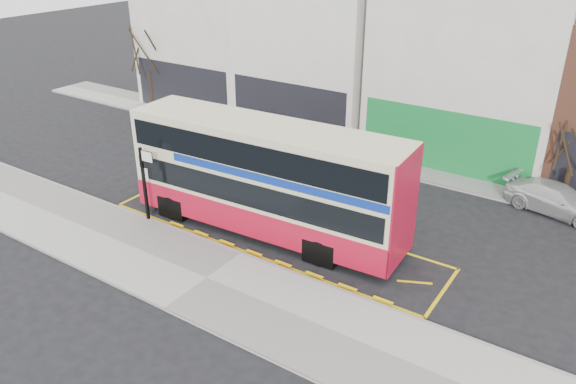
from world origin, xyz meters
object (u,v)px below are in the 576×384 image
Objects in this scene: bus_stop_post at (145,177)px; street_tree_left at (146,37)px; car_white at (557,199)px; car_silver at (254,128)px; car_grey at (284,148)px; double_decker_bus at (267,177)px.

street_tree_left is at bearing 130.70° from bus_stop_post.
car_silver is at bearing 101.61° from car_white.
car_silver reaches higher than car_grey.
double_decker_bus reaches higher than bus_stop_post.
car_grey is at bearing -12.62° from street_tree_left.
car_white is at bearing -102.96° from car_grey.
car_white is 0.64× the size of street_tree_left.
double_decker_bus is 3.61× the size of bus_stop_post.
bus_stop_post is 17.09m from car_white.
street_tree_left is (-9.34, 1.27, 3.86)m from car_silver.
bus_stop_post is 8.79m from car_grey.
car_silver is (-2.19, 10.14, -1.34)m from bus_stop_post.
car_silver is 10.19m from street_tree_left.
car_silver is 1.03× the size of car_grey.
car_silver is 15.89m from car_white.
bus_stop_post is 0.81× the size of car_grey.
street_tree_left reaches higher than car_white.
car_grey is (0.86, 8.64, -1.38)m from bus_stop_post.
car_silver is at bearing -7.74° from street_tree_left.
double_decker_bus is 2.82× the size of car_silver.
car_white is (12.84, 1.49, -0.02)m from car_grey.
bus_stop_post is 0.73× the size of car_white.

